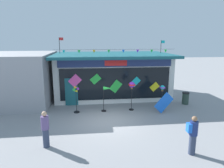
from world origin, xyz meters
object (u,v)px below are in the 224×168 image
object	(u,v)px
wind_spinner_center_right	(162,92)
person_mid_plaza	(193,134)
wind_spinner_far_left	(76,95)
person_near_camera	(45,129)
wind_spinner_left	(107,92)
wind_spinner_center_left	(132,87)
trash_bin	(185,98)
display_kite_on_ground	(164,103)
kite_shop_building	(112,74)

from	to	relation	value
wind_spinner_center_right	person_mid_plaza	bearing A→B (deg)	-96.65
wind_spinner_far_left	person_mid_plaza	distance (m)	7.52
wind_spinner_far_left	person_near_camera	xyz separation A→B (m)	(-1.12, -4.28, -0.32)
wind_spinner_far_left	wind_spinner_left	bearing A→B (deg)	1.70
wind_spinner_far_left	wind_spinner_center_left	world-z (taller)	wind_spinner_center_left
person_mid_plaza	trash_bin	world-z (taller)	person_mid_plaza
wind_spinner_left	display_kite_on_ground	size ratio (longest dim) A/B	1.34
kite_shop_building	person_mid_plaza	size ratio (longest dim) A/B	5.56
kite_shop_building	person_mid_plaza	world-z (taller)	kite_shop_building
trash_bin	wind_spinner_center_right	bearing A→B (deg)	-152.18
kite_shop_building	person_near_camera	bearing A→B (deg)	-114.96
wind_spinner_center_left	wind_spinner_center_right	size ratio (longest dim) A/B	1.12
wind_spinner_far_left	person_near_camera	size ratio (longest dim) A/B	1.07
display_kite_on_ground	kite_shop_building	bearing A→B (deg)	120.66
kite_shop_building	wind_spinner_left	world-z (taller)	kite_shop_building
wind_spinner_left	display_kite_on_ground	distance (m)	3.78
wind_spinner_center_right	wind_spinner_center_left	bearing A→B (deg)	169.34
wind_spinner_center_left	kite_shop_building	bearing A→B (deg)	102.30
wind_spinner_left	wind_spinner_center_left	distance (m)	1.71
wind_spinner_center_left	person_mid_plaza	size ratio (longest dim) A/B	1.17
display_kite_on_ground	person_mid_plaza	bearing A→B (deg)	-97.17
kite_shop_building	wind_spinner_center_right	world-z (taller)	kite_shop_building
kite_shop_building	wind_spinner_center_left	xyz separation A→B (m)	(0.88, -4.03, -0.18)
wind_spinner_far_left	wind_spinner_center_left	bearing A→B (deg)	1.52
wind_spinner_center_left	wind_spinner_far_left	bearing A→B (deg)	-178.48
wind_spinner_far_left	wind_spinner_left	xyz separation A→B (m)	(2.00, 0.06, 0.13)
wind_spinner_left	person_near_camera	distance (m)	5.36
trash_bin	kite_shop_building	bearing A→B (deg)	148.01
wind_spinner_left	kite_shop_building	bearing A→B (deg)	78.91
person_near_camera	display_kite_on_ground	distance (m)	7.66
person_mid_plaza	trash_bin	xyz separation A→B (m)	(2.89, 6.51, -0.44)
wind_spinner_center_left	display_kite_on_ground	size ratio (longest dim) A/B	1.55
trash_bin	wind_spinner_center_left	bearing A→B (deg)	-169.00
wind_spinner_left	trash_bin	world-z (taller)	wind_spinner_left
wind_spinner_center_left	wind_spinner_center_right	xyz separation A→B (m)	(1.98, -0.37, -0.35)
wind_spinner_far_left	trash_bin	bearing A→B (deg)	6.64
wind_spinner_center_right	trash_bin	world-z (taller)	wind_spinner_center_right
wind_spinner_far_left	kite_shop_building	bearing A→B (deg)	55.88
wind_spinner_left	person_mid_plaza	world-z (taller)	wind_spinner_left
wind_spinner_center_right	wind_spinner_left	bearing A→B (deg)	174.77
kite_shop_building	wind_spinner_far_left	bearing A→B (deg)	-124.12
wind_spinner_far_left	wind_spinner_center_right	bearing A→B (deg)	-2.79
wind_spinner_far_left	trash_bin	distance (m)	8.01
wind_spinner_left	wind_spinner_center_right	distance (m)	3.67
wind_spinner_far_left	wind_spinner_center_left	xyz separation A→B (m)	(3.67, 0.10, 0.45)
person_mid_plaza	kite_shop_building	bearing A→B (deg)	14.86
wind_spinner_left	person_mid_plaza	bearing A→B (deg)	-61.72
wind_spinner_center_right	person_mid_plaza	world-z (taller)	wind_spinner_center_right
wind_spinner_center_right	display_kite_on_ground	xyz separation A→B (m)	(-0.00, -0.41, -0.59)
trash_bin	display_kite_on_ground	distance (m)	2.80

